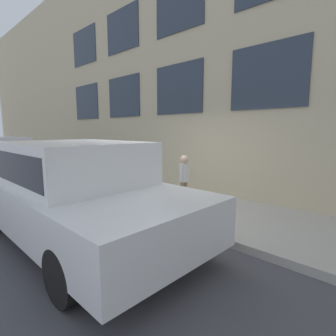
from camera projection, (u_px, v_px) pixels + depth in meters
name	position (u px, v px, depth m)	size (l,w,h in m)	color
ground_plane	(148.00, 220.00, 5.54)	(80.00, 80.00, 0.00)	#47474C
sidewalk	(186.00, 205.00, 6.41)	(2.46, 60.00, 0.14)	#B2ADA3
building_facade	(222.00, 39.00, 6.80)	(0.33, 40.00, 8.43)	#C6B793
fire_hydrant	(153.00, 184.00, 6.29)	(0.36, 0.46, 0.88)	gray
person	(184.00, 176.00, 5.98)	(0.29, 0.19, 1.19)	#998466
parked_car_white_near	(75.00, 187.00, 4.46)	(2.09, 4.92, 1.69)	black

